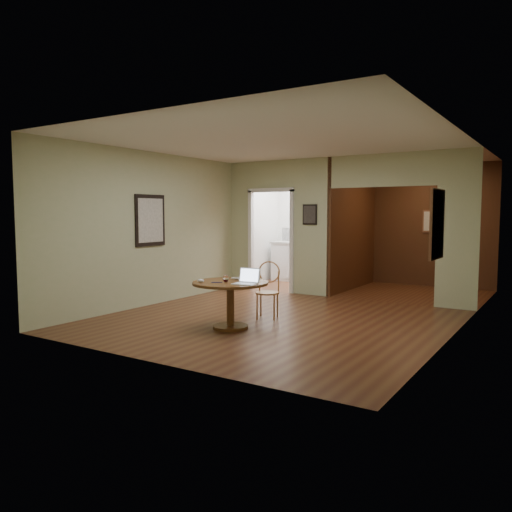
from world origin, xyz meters
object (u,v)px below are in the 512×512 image
Objects in this scene: chair at (268,287)px; dining_table at (230,294)px; open_laptop at (247,280)px; closed_laptop at (243,279)px.

dining_table is at bearing -113.77° from chair.
open_laptop is at bearing -94.88° from chair.
dining_table is 0.30m from closed_laptop.
chair is (0.07, 0.92, -0.00)m from dining_table.
chair reaches higher than dining_table.
chair is at bearing 97.91° from open_laptop.
closed_laptop is at bearing 125.58° from open_laptop.
chair is 2.69× the size of open_laptop.
open_laptop reaches higher than closed_laptop.
chair is at bearing 85.79° from dining_table.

